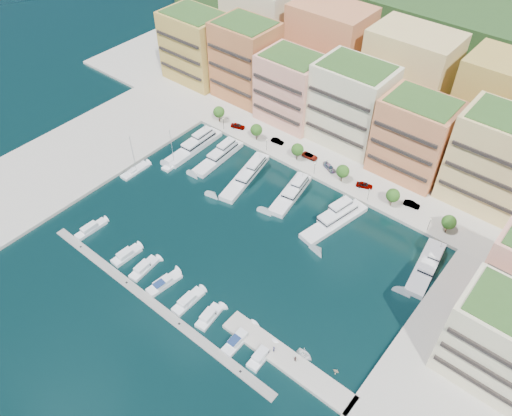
% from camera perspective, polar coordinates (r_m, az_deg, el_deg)
% --- Properties ---
extents(ground, '(400.00, 400.00, 0.00)m').
position_cam_1_polar(ground, '(130.92, -1.17, -3.21)').
color(ground, black).
rests_on(ground, ground).
extents(north_quay, '(220.00, 64.00, 2.00)m').
position_cam_1_polar(north_quay, '(171.13, 12.55, 8.71)').
color(north_quay, '#9E998E').
rests_on(north_quay, ground).
extents(east_quay, '(34.00, 76.00, 2.00)m').
position_cam_1_polar(east_quay, '(112.72, 22.28, -20.23)').
color(east_quay, '#9E998E').
rests_on(east_quay, ground).
extents(west_quay, '(34.00, 76.00, 2.00)m').
position_cam_1_polar(west_quay, '(165.07, -19.78, 5.48)').
color(west_quay, '#9E998E').
rests_on(west_quay, ground).
extents(hillside, '(240.00, 40.00, 58.00)m').
position_cam_1_polar(hillside, '(209.69, 19.33, 14.25)').
color(hillside, '#233D19').
rests_on(hillside, ground).
extents(south_pontoon, '(72.00, 2.20, 0.35)m').
position_cam_1_polar(south_pontoon, '(119.93, -11.78, -10.61)').
color(south_pontoon, gray).
rests_on(south_pontoon, ground).
extents(finger_pier, '(32.00, 5.00, 2.00)m').
position_cam_1_polar(finger_pier, '(109.82, 3.55, -17.14)').
color(finger_pier, '#9E998E').
rests_on(finger_pier, ground).
extents(apartment_0, '(22.00, 16.50, 24.80)m').
position_cam_1_polar(apartment_0, '(189.87, -6.93, 17.85)').
color(apartment_0, '#B89943').
rests_on(apartment_0, north_quay).
extents(apartment_1, '(20.00, 16.50, 26.80)m').
position_cam_1_polar(apartment_1, '(177.08, -1.20, 16.49)').
color(apartment_1, '#BE713F').
rests_on(apartment_1, north_quay).
extents(apartment_2, '(20.00, 15.50, 22.80)m').
position_cam_1_polar(apartment_2, '(165.37, 4.05, 13.46)').
color(apartment_2, '#EDA284').
rests_on(apartment_2, north_quay).
extents(apartment_3, '(22.00, 16.50, 25.80)m').
position_cam_1_polar(apartment_3, '(156.79, 10.82, 11.54)').
color(apartment_3, beige).
rests_on(apartment_3, north_quay).
extents(apartment_4, '(20.00, 15.50, 23.80)m').
position_cam_1_polar(apartment_4, '(148.64, 17.61, 7.68)').
color(apartment_4, '#CE7D4D').
rests_on(apartment_4, north_quay).
extents(apartment_5, '(22.00, 16.50, 26.80)m').
position_cam_1_polar(apartment_5, '(145.26, 25.72, 4.86)').
color(apartment_5, '#E2C978').
rests_on(apartment_5, north_quay).
extents(apartment_east_b, '(18.00, 14.50, 20.80)m').
position_cam_1_polar(apartment_east_b, '(109.27, 25.92, -13.49)').
color(apartment_east_b, beige).
rests_on(apartment_east_b, east_quay).
extents(backblock_0, '(26.00, 18.00, 30.00)m').
position_cam_1_polar(backblock_0, '(197.95, 0.60, 20.13)').
color(backblock_0, beige).
rests_on(backblock_0, north_quay).
extents(backblock_1, '(26.00, 18.00, 30.00)m').
position_cam_1_polar(backblock_1, '(182.39, 8.29, 17.51)').
color(backblock_1, '#CE7D4D').
rests_on(backblock_1, north_quay).
extents(backblock_2, '(26.00, 18.00, 30.00)m').
position_cam_1_polar(backblock_2, '(170.73, 16.94, 14.12)').
color(backblock_2, '#E2C978').
rests_on(backblock_2, north_quay).
extents(backblock_3, '(26.00, 18.00, 30.00)m').
position_cam_1_polar(backblock_3, '(163.80, 26.27, 9.98)').
color(backblock_3, '#B89943').
rests_on(backblock_3, north_quay).
extents(tree_0, '(3.80, 3.80, 5.65)m').
position_cam_1_polar(tree_0, '(167.78, -4.26, 10.89)').
color(tree_0, '#473323').
rests_on(tree_0, north_quay).
extents(tree_1, '(3.80, 3.80, 5.65)m').
position_cam_1_polar(tree_1, '(158.90, 0.04, 8.92)').
color(tree_1, '#473323').
rests_on(tree_1, north_quay).
extents(tree_2, '(3.80, 3.80, 5.65)m').
position_cam_1_polar(tree_2, '(151.20, 4.76, 6.67)').
color(tree_2, '#473323').
rests_on(tree_2, north_quay).
extents(tree_3, '(3.80, 3.80, 5.65)m').
position_cam_1_polar(tree_3, '(144.87, 9.89, 4.16)').
color(tree_3, '#473323').
rests_on(tree_3, north_quay).
extents(tree_4, '(3.80, 3.80, 5.65)m').
position_cam_1_polar(tree_4, '(140.08, 15.39, 1.41)').
color(tree_4, '#473323').
rests_on(tree_4, north_quay).
extents(tree_5, '(3.80, 3.80, 5.65)m').
position_cam_1_polar(tree_5, '(137.00, 21.19, -1.51)').
color(tree_5, '#473323').
rests_on(tree_5, north_quay).
extents(lamppost_0, '(0.30, 0.30, 4.20)m').
position_cam_1_polar(lamppost_0, '(164.59, -3.75, 9.81)').
color(lamppost_0, black).
rests_on(lamppost_0, north_quay).
extents(lamppost_1, '(0.30, 0.30, 4.20)m').
position_cam_1_polar(lamppost_1, '(154.94, 1.22, 7.45)').
color(lamppost_1, black).
rests_on(lamppost_1, north_quay).
extents(lamppost_2, '(0.30, 0.30, 4.20)m').
position_cam_1_polar(lamppost_2, '(146.87, 6.74, 4.75)').
color(lamppost_2, black).
rests_on(lamppost_2, north_quay).
extents(lamppost_3, '(0.30, 0.30, 4.20)m').
position_cam_1_polar(lamppost_3, '(140.66, 12.76, 1.71)').
color(lamppost_3, black).
rests_on(lamppost_3, north_quay).
extents(lamppost_4, '(0.30, 0.30, 4.20)m').
position_cam_1_polar(lamppost_4, '(136.55, 19.23, -1.57)').
color(lamppost_4, black).
rests_on(lamppost_4, north_quay).
extents(yacht_0, '(5.22, 21.86, 7.30)m').
position_cam_1_polar(yacht_0, '(159.66, -6.88, 7.20)').
color(yacht_0, silver).
rests_on(yacht_0, ground).
extents(yacht_1, '(5.58, 20.15, 7.30)m').
position_cam_1_polar(yacht_1, '(154.67, -4.15, 5.99)').
color(yacht_1, silver).
rests_on(yacht_1, ground).
extents(yacht_2, '(8.97, 23.54, 7.30)m').
position_cam_1_polar(yacht_2, '(147.34, -1.01, 3.92)').
color(yacht_2, silver).
rests_on(yacht_2, ground).
extents(yacht_3, '(7.66, 19.11, 7.30)m').
position_cam_1_polar(yacht_3, '(141.74, 4.14, 1.86)').
color(yacht_3, silver).
rests_on(yacht_3, ground).
extents(yacht_4, '(8.90, 22.00, 7.30)m').
position_cam_1_polar(yacht_4, '(135.20, 9.11, -1.33)').
color(yacht_4, silver).
rests_on(yacht_4, ground).
extents(yacht_6, '(7.07, 19.46, 7.30)m').
position_cam_1_polar(yacht_6, '(130.00, 19.02, -6.11)').
color(yacht_6, silver).
rests_on(yacht_6, ground).
extents(cruiser_0, '(2.60, 8.91, 2.55)m').
position_cam_1_polar(cruiser_0, '(138.87, -18.36, -2.31)').
color(cruiser_0, silver).
rests_on(cruiser_0, ground).
extents(cruiser_2, '(3.14, 7.92, 2.55)m').
position_cam_1_polar(cruiser_2, '(129.86, -14.60, -5.27)').
color(cruiser_2, silver).
rests_on(cruiser_2, ground).
extents(cruiser_3, '(3.42, 8.40, 2.55)m').
position_cam_1_polar(cruiser_3, '(126.05, -12.70, -6.76)').
color(cruiser_3, silver).
rests_on(cruiser_3, ground).
extents(cruiser_4, '(3.82, 9.17, 2.66)m').
position_cam_1_polar(cruiser_4, '(122.14, -10.49, -8.48)').
color(cruiser_4, silver).
rests_on(cruiser_4, ground).
extents(cruiser_5, '(2.81, 8.43, 2.55)m').
position_cam_1_polar(cruiser_5, '(118.18, -7.78, -10.52)').
color(cruiser_5, silver).
rests_on(cruiser_5, ground).
extents(cruiser_6, '(3.64, 7.52, 2.55)m').
position_cam_1_polar(cruiser_6, '(115.22, -5.40, -12.28)').
color(cruiser_6, silver).
rests_on(cruiser_6, ground).
extents(cruiser_7, '(2.76, 9.15, 2.66)m').
position_cam_1_polar(cruiser_7, '(111.70, -1.96, -14.77)').
color(cruiser_7, silver).
rests_on(cruiser_7, ground).
extents(cruiser_8, '(3.11, 7.67, 2.55)m').
position_cam_1_polar(cruiser_8, '(109.68, 0.61, -16.53)').
color(cruiser_8, silver).
rests_on(cruiser_8, ground).
extents(sailboat_1, '(2.94, 9.41, 13.20)m').
position_cam_1_polar(sailboat_1, '(154.06, -13.66, 4.12)').
color(sailboat_1, silver).
rests_on(sailboat_1, ground).
extents(sailboat_2, '(3.15, 7.77, 13.20)m').
position_cam_1_polar(sailboat_2, '(154.29, -9.44, 4.96)').
color(sailboat_2, silver).
rests_on(sailboat_2, ground).
extents(tender_2, '(3.98, 3.00, 0.78)m').
position_cam_1_polar(tender_2, '(110.42, 5.58, -16.39)').
color(tender_2, white).
rests_on(tender_2, ground).
extents(tender_3, '(1.51, 1.35, 0.72)m').
position_cam_1_polar(tender_3, '(109.48, 9.13, -17.92)').
color(tender_3, beige).
rests_on(tender_3, ground).
extents(car_0, '(5.06, 3.41, 1.60)m').
position_cam_1_polar(car_0, '(165.99, -2.09, 9.36)').
color(car_0, gray).
rests_on(car_0, north_quay).
extents(car_1, '(4.38, 1.95, 1.40)m').
position_cam_1_polar(car_1, '(159.36, 2.46, 7.64)').
color(car_1, gray).
rests_on(car_1, north_quay).
extents(car_2, '(5.09, 2.55, 1.39)m').
position_cam_1_polar(car_2, '(154.05, 6.18, 5.93)').
color(car_2, gray).
rests_on(car_2, north_quay).
extents(car_3, '(5.16, 3.68, 1.39)m').
position_cam_1_polar(car_3, '(150.51, 8.39, 4.63)').
color(car_3, gray).
rests_on(car_3, north_quay).
extents(car_4, '(5.06, 3.46, 1.60)m').
position_cam_1_polar(car_4, '(146.01, 12.29, 2.59)').
color(car_4, gray).
rests_on(car_4, north_quay).
extents(car_5, '(4.66, 2.28, 1.47)m').
position_cam_1_polar(car_5, '(143.39, 17.37, 0.41)').
color(car_5, gray).
rests_on(car_5, north_quay).
extents(person_0, '(0.65, 0.77, 1.79)m').
position_cam_1_polar(person_0, '(108.95, 2.08, -15.83)').
color(person_0, '#232143').
rests_on(person_0, finger_pier).
extents(person_1, '(0.79, 0.65, 1.52)m').
position_cam_1_polar(person_1, '(108.28, 4.52, -16.78)').
color(person_1, '#4C322D').
rests_on(person_1, finger_pier).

